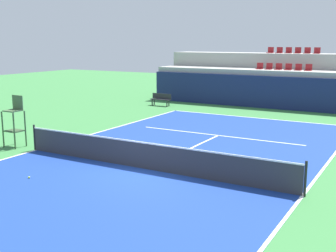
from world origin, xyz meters
The scene contains 16 objects.
ground_plane centered at (0.00, 0.00, 0.00)m, with size 80.00×80.00×0.00m, color #387A3D.
court_surface centered at (0.00, 0.00, 0.01)m, with size 11.00×24.00×0.01m, color navy.
baseline_far centered at (0.00, 11.95, 0.01)m, with size 11.00×0.10×0.00m, color white.
sideline_left centered at (-5.45, 0.00, 0.01)m, with size 0.10×24.00×0.00m, color white.
sideline_right centered at (5.45, 0.00, 0.01)m, with size 0.10×24.00×0.00m, color white.
service_line_far centered at (0.00, 6.40, 0.01)m, with size 8.26×0.10×0.00m, color white.
centre_service_line centered at (0.00, 3.20, 0.01)m, with size 0.10×6.40×0.00m, color white.
back_wall centered at (0.00, 15.98, 1.08)m, with size 18.46×0.30×2.17m, color navy.
stands_tier_lower centered at (0.00, 17.33, 1.26)m, with size 18.46×2.40×2.52m, color #9E9E99.
stands_tier_upper centered at (0.00, 19.73, 1.79)m, with size 18.46×2.40×3.58m, color #9E9E99.
seating_row_lower centered at (0.00, 17.43, 2.64)m, with size 3.80×0.44×0.44m.
seating_row_upper centered at (0.00, 19.83, 3.71)m, with size 3.80×0.44×0.44m.
tennis_net centered at (0.00, 0.00, 0.51)m, with size 11.08×0.08×1.07m.
umpire_chair centered at (-6.70, 0.06, 1.19)m, with size 0.76×0.66×2.20m.
player_bench centered at (-7.40, 13.43, 0.51)m, with size 1.50×0.40×0.85m.
tennis_ball_0 centered at (-2.79, -2.83, 0.04)m, with size 0.07×0.07×0.07m, color #CCE033.
Camera 1 is at (8.04, -12.43, 4.48)m, focal length 46.34 mm.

